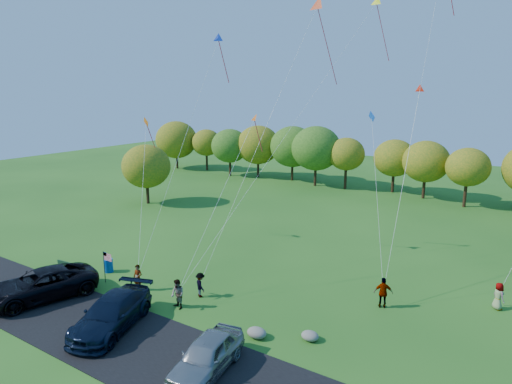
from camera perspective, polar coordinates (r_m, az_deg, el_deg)
ground at (r=28.56m, az=-8.76°, el=-14.89°), size 140.00×140.00×0.00m
asphalt_lane at (r=26.12m, az=-14.92°, el=-17.95°), size 44.00×6.00×0.06m
treeline at (r=57.67m, az=14.55°, el=3.94°), size 75.55×27.42×8.16m
minivan_dark at (r=32.67m, az=-25.25°, el=-10.42°), size 4.99×7.37×1.87m
minivan_navy at (r=27.50m, az=-17.63°, el=-14.28°), size 4.42×6.68×1.80m
minivan_silver at (r=22.97m, az=-6.18°, el=-19.64°), size 2.78×5.24×1.70m
flyer_a at (r=31.87m, az=-14.55°, el=-10.34°), size 0.73×0.56×1.80m
flyer_b at (r=28.93m, az=-9.78°, el=-12.49°), size 1.07×0.94×1.86m
flyer_c at (r=30.26m, az=-6.97°, el=-11.46°), size 1.22×1.06×1.63m
flyer_d at (r=29.69m, az=15.63°, el=-12.03°), size 1.23×0.87×1.94m
flyer_e at (r=32.10m, az=28.05°, el=-11.41°), size 0.97×0.98×1.71m
park_bench at (r=35.85m, az=-22.35°, el=-8.81°), size 1.98×0.58×1.09m
trash_barrel at (r=35.66m, az=-17.97°, el=-8.73°), size 0.66×0.66×0.99m
flag_assembly at (r=33.27m, az=-18.23°, el=-8.11°), size 0.85×0.55×2.28m
boulder_near at (r=25.85m, az=0.09°, el=-17.18°), size 1.12×0.88×0.56m
boulder_far at (r=25.80m, az=6.76°, el=-17.42°), size 0.97×0.81×0.50m
kites_aloft at (r=35.83m, az=9.66°, el=18.65°), size 30.27×11.28×13.92m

